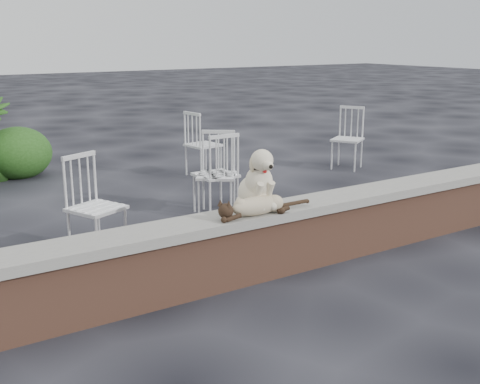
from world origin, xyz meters
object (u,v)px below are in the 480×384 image
chair_d (347,138)px  chair_e (203,144)px  chair_c (216,173)px  dog (255,178)px  chair_a (96,206)px  cat (257,204)px  chair_b (217,174)px

chair_d → chair_e: bearing=-141.6°
chair_c → chair_e: 1.96m
dog → chair_a: (-0.96, 1.17, -0.38)m
cat → chair_c: (0.73, 1.90, -0.20)m
chair_c → chair_a: size_ratio=1.00×
chair_a → cat: bearing=-79.7°
chair_b → chair_d: size_ratio=1.00×
chair_c → chair_d: 3.08m
chair_a → chair_e: (2.45, 2.35, 0.00)m
chair_b → chair_d: 3.10m
chair_c → dog: bearing=69.3°
chair_a → chair_c: bearing=-3.3°
cat → chair_d: size_ratio=1.11×
chair_b → dog: bearing=-72.9°
dog → chair_a: bearing=134.5°
chair_d → chair_a: (-4.53, -1.58, 0.00)m
chair_c → chair_a: (-1.61, -0.59, 0.00)m
chair_c → chair_b: size_ratio=1.00×
dog → chair_d: bearing=42.7°
chair_e → chair_a: bearing=125.8°
chair_b → chair_d: bearing=57.1°
dog → cat: 0.25m
cat → chair_a: size_ratio=1.11×
chair_d → chair_e: size_ratio=1.00×
chair_b → chair_a: bearing=-123.4°
dog → chair_e: (1.49, 3.52, -0.38)m
dog → chair_c: bearing=74.7°
dog → chair_a: 1.56m
chair_d → chair_e: (-2.08, 0.78, 0.00)m
chair_c → chair_e: bearing=-115.7°
cat → chair_b: (0.73, 1.87, -0.20)m
chair_e → chair_b: bearing=146.8°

